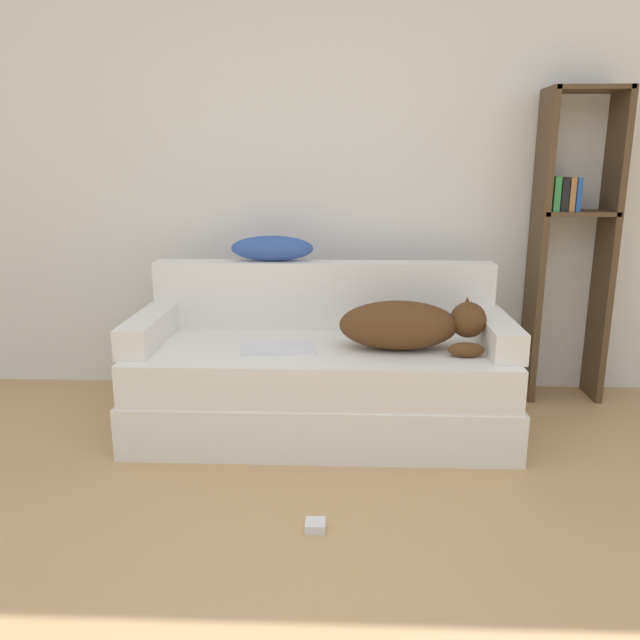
{
  "coord_description": "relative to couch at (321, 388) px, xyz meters",
  "views": [
    {
      "loc": [
        0.13,
        -1.36,
        1.34
      ],
      "look_at": [
        0.01,
        1.56,
        0.61
      ],
      "focal_mm": 35.0,
      "sensor_mm": 36.0,
      "label": 1
    }
  ],
  "objects": [
    {
      "name": "power_adapter",
      "position": [
        0.01,
        -0.92,
        -0.21
      ],
      "size": [
        0.08,
        0.08,
        0.03
      ],
      "color": "silver",
      "rests_on": "ground_plane"
    },
    {
      "name": "couch_arm_right",
      "position": [
        0.87,
        -0.01,
        0.31
      ],
      "size": [
        0.15,
        0.64,
        0.15
      ],
      "color": "silver",
      "rests_on": "couch"
    },
    {
      "name": "couch",
      "position": [
        0.0,
        0.0,
        0.0
      ],
      "size": [
        1.88,
        0.83,
        0.46
      ],
      "color": "silver",
      "rests_on": "ground_plane"
    },
    {
      "name": "couch_backrest",
      "position": [
        0.0,
        0.34,
        0.42
      ],
      "size": [
        1.84,
        0.15,
        0.37
      ],
      "color": "silver",
      "rests_on": "couch"
    },
    {
      "name": "wall_back",
      "position": [
        -0.01,
        0.72,
        1.12
      ],
      "size": [
        6.83,
        0.06,
        2.7
      ],
      "color": "silver",
      "rests_on": "ground_plane"
    },
    {
      "name": "laptop",
      "position": [
        -0.21,
        -0.1,
        0.24
      ],
      "size": [
        0.38,
        0.26,
        0.02
      ],
      "rotation": [
        0.0,
        0.0,
        0.16
      ],
      "color": "silver",
      "rests_on": "couch"
    },
    {
      "name": "bookshelf",
      "position": [
        1.39,
        0.54,
        0.74
      ],
      "size": [
        0.42,
        0.26,
        1.74
      ],
      "color": "#4C3823",
      "rests_on": "ground_plane"
    },
    {
      "name": "couch_arm_left",
      "position": [
        -0.87,
        -0.01,
        0.31
      ],
      "size": [
        0.15,
        0.64,
        0.15
      ],
      "color": "silver",
      "rests_on": "couch"
    },
    {
      "name": "dog",
      "position": [
        0.43,
        -0.07,
        0.36
      ],
      "size": [
        0.71,
        0.3,
        0.25
      ],
      "color": "#513319",
      "rests_on": "couch"
    },
    {
      "name": "throw_pillow",
      "position": [
        -0.28,
        0.36,
        0.67
      ],
      "size": [
        0.45,
        0.14,
        0.14
      ],
      "color": "#335199",
      "rests_on": "couch_backrest"
    }
  ]
}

